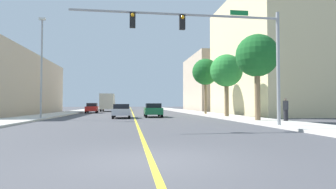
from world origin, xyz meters
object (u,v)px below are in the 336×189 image
palm_far (205,72)px  pedestrian (286,109)px  car_silver (122,111)px  car_red (92,108)px  traffic_signal_mast (217,38)px  palm_near (257,56)px  delivery_truck (108,102)px  palm_mid (226,71)px  car_green (153,110)px  street_lamp (42,63)px  car_yellow (125,107)px

palm_far → pedestrian: 15.78m
pedestrian → car_silver: bearing=24.8°
car_silver → pedestrian: pedestrian is taller
car_red → traffic_signal_mast: bearing=108.5°
palm_near → delivery_truck: size_ratio=0.94×
traffic_signal_mast → palm_mid: (4.80, 11.66, -0.46)m
palm_mid → palm_far: bearing=92.0°
palm_far → car_red: bearing=147.3°
car_green → street_lamp: bearing=-161.7°
car_yellow → palm_far: bearing=-66.5°
street_lamp → palm_near: (17.54, -6.06, -0.04)m
palm_near → delivery_truck: palm_near is taller
traffic_signal_mast → car_green: traffic_signal_mast is taller
street_lamp → palm_near: size_ratio=1.37×
palm_far → street_lamp: bearing=-155.6°
car_yellow → pedestrian: 44.08m
traffic_signal_mast → car_yellow: (-5.94, 45.92, -4.48)m
traffic_signal_mast → car_green: 14.89m
car_red → car_silver: size_ratio=0.97×
palm_far → car_yellow: palm_far is taller
street_lamp → pedestrian: size_ratio=5.35×
car_yellow → car_silver: car_silver is taller
delivery_truck → street_lamp: bearing=-98.2°
street_lamp → car_red: 18.30m
palm_far → car_red: size_ratio=1.73×
street_lamp → pedestrian: bearing=-20.4°
pedestrian → car_green: bearing=11.3°
palm_near → palm_far: 13.95m
palm_far → palm_mid: bearing=-88.0°
palm_far → traffic_signal_mast: bearing=-103.7°
palm_near → car_red: palm_near is taller
street_lamp → palm_near: bearing=-19.1°
street_lamp → pedestrian: street_lamp is taller
palm_mid → palm_far: size_ratio=0.90×
palm_mid → palm_far: (-0.25, 6.97, 0.70)m
car_red → car_silver: 16.73m
palm_near → car_green: bearing=127.8°
palm_mid → car_red: bearing=132.7°
car_yellow → car_green: 32.11m
car_green → delivery_truck: (-6.48, 23.22, 0.95)m
car_yellow → delivery_truck: delivery_truck is taller
car_silver → car_red: bearing=106.9°
delivery_truck → pedestrian: size_ratio=4.18×
car_green → pedestrian: bearing=-48.7°
traffic_signal_mast → palm_far: size_ratio=1.73×
car_green → pedestrian: pedestrian is taller
street_lamp → car_green: size_ratio=2.13×
street_lamp → car_yellow: (6.88, 35.17, -4.38)m
palm_mid → car_silver: palm_mid is taller
traffic_signal_mast → street_lamp: (-12.83, 10.75, -0.10)m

